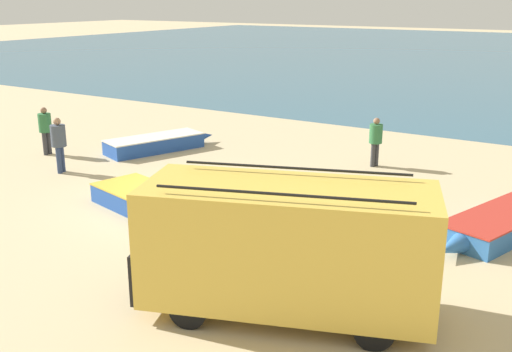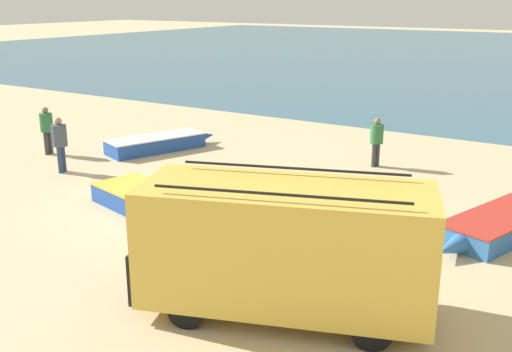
% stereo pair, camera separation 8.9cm
% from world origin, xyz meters
% --- Properties ---
extents(ground_plane, '(200.00, 200.00, 0.00)m').
position_xyz_m(ground_plane, '(0.00, 0.00, 0.00)').
color(ground_plane, tan).
extents(parked_van, '(5.48, 3.55, 2.52)m').
position_xyz_m(parked_van, '(5.28, -3.60, 1.31)').
color(parked_van, gold).
rests_on(parked_van, ground_plane).
extents(fishing_rowboat_0, '(2.47, 4.74, 0.52)m').
position_xyz_m(fishing_rowboat_0, '(7.83, 2.42, 0.26)').
color(fishing_rowboat_0, '#2D66AD').
rests_on(fishing_rowboat_0, ground_plane).
extents(fishing_rowboat_1, '(2.43, 4.40, 0.54)m').
position_xyz_m(fishing_rowboat_1, '(-4.60, 4.29, 0.27)').
color(fishing_rowboat_1, '#234CA3').
rests_on(fishing_rowboat_1, ground_plane).
extents(fishing_rowboat_2, '(4.59, 2.36, 0.52)m').
position_xyz_m(fishing_rowboat_2, '(-0.24, -0.89, 0.26)').
color(fishing_rowboat_2, '#234CA3').
rests_on(fishing_rowboat_2, ground_plane).
extents(fisherman_0, '(0.45, 0.45, 1.73)m').
position_xyz_m(fisherman_0, '(-7.58, 1.68, 1.03)').
color(fisherman_0, '#38383D').
rests_on(fisherman_0, ground_plane).
extents(fisherman_1, '(0.43, 0.43, 1.65)m').
position_xyz_m(fisherman_1, '(3.02, 6.49, 0.99)').
color(fisherman_1, '#38383D').
rests_on(fisherman_1, ground_plane).
extents(fisherman_2, '(0.47, 0.47, 1.81)m').
position_xyz_m(fisherman_2, '(-5.31, 0.36, 1.08)').
color(fisherman_2, navy).
rests_on(fisherman_2, ground_plane).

